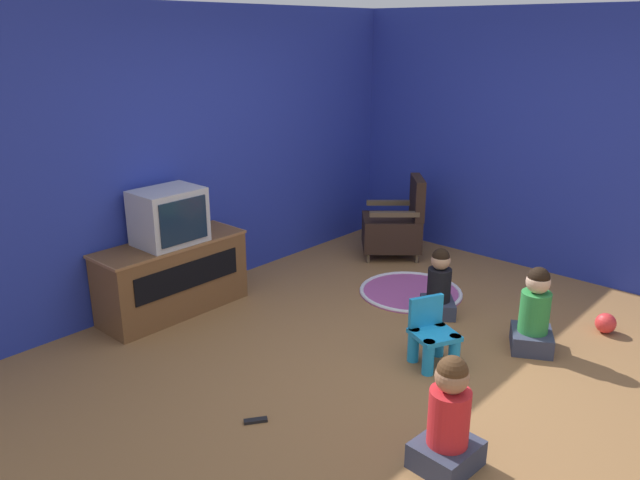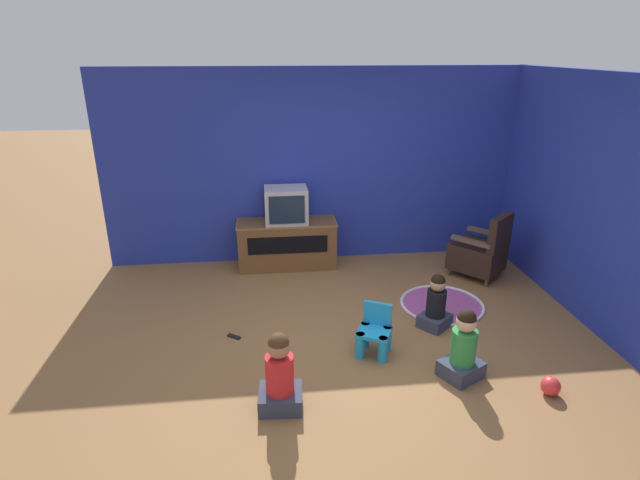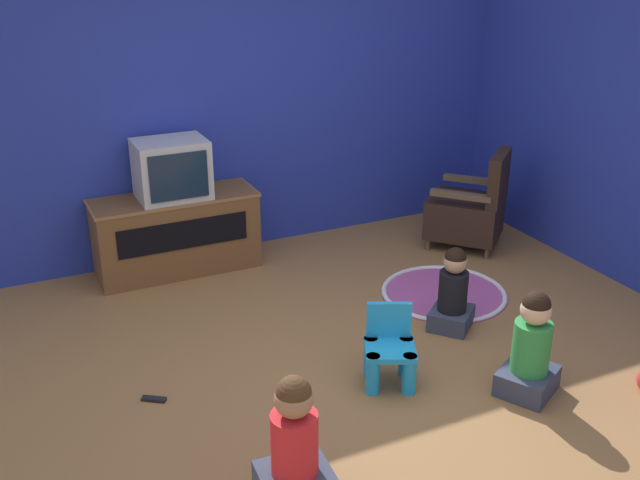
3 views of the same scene
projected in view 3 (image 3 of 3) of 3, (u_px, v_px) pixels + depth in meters
name	position (u px, v px, depth m)	size (l,w,h in m)	color
ground_plane	(358.00, 375.00, 4.77)	(30.00, 30.00, 0.00)	olive
wall_back	(207.00, 103.00, 6.16)	(5.65, 0.12, 2.60)	#23339E
tv_cabinet	(176.00, 232.00, 6.11)	(1.33, 0.48, 0.64)	brown
television	(172.00, 169.00, 5.88)	(0.56, 0.43, 0.47)	#B7B7BC
black_armchair	(470.00, 210.00, 6.57)	(0.80, 0.81, 0.88)	brown
yellow_kid_chair	(389.00, 353.00, 4.63)	(0.40, 0.40, 0.50)	#1E99DB
play_mat	(444.00, 293.00, 5.81)	(0.97, 0.97, 0.04)	#A54C8C
child_watching_left	(453.00, 293.00, 5.25)	(0.41, 0.41, 0.61)	#33384C
child_watching_center	(531.00, 350.00, 4.49)	(0.45, 0.43, 0.68)	#33384C
child_watching_right	(295.00, 447.00, 3.64)	(0.38, 0.34, 0.70)	#33384C
remote_control	(154.00, 399.00, 4.51)	(0.15, 0.12, 0.02)	black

